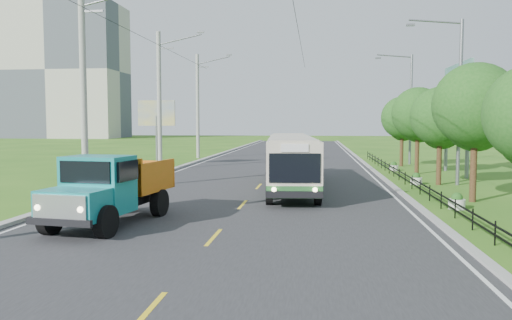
% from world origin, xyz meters
% --- Properties ---
extents(ground, '(240.00, 240.00, 0.00)m').
position_xyz_m(ground, '(0.00, 0.00, 0.00)').
color(ground, '#2E6217').
rests_on(ground, ground).
extents(road, '(14.00, 120.00, 0.02)m').
position_xyz_m(road, '(0.00, 20.00, 0.01)').
color(road, '#28282B').
rests_on(road, ground).
extents(curb_left, '(0.40, 120.00, 0.15)m').
position_xyz_m(curb_left, '(-7.20, 20.00, 0.07)').
color(curb_left, '#9E9E99').
rests_on(curb_left, ground).
extents(curb_right, '(0.30, 120.00, 0.10)m').
position_xyz_m(curb_right, '(7.15, 20.00, 0.05)').
color(curb_right, '#9E9E99').
rests_on(curb_right, ground).
extents(edge_line_left, '(0.12, 120.00, 0.00)m').
position_xyz_m(edge_line_left, '(-6.65, 20.00, 0.02)').
color(edge_line_left, silver).
rests_on(edge_line_left, road).
extents(edge_line_right, '(0.12, 120.00, 0.00)m').
position_xyz_m(edge_line_right, '(6.65, 20.00, 0.02)').
color(edge_line_right, silver).
rests_on(edge_line_right, road).
extents(centre_dash, '(0.12, 2.20, 0.00)m').
position_xyz_m(centre_dash, '(0.00, 0.00, 0.02)').
color(centre_dash, yellow).
rests_on(centre_dash, road).
extents(railing_right, '(0.04, 40.00, 0.60)m').
position_xyz_m(railing_right, '(8.00, 14.00, 0.30)').
color(railing_right, black).
rests_on(railing_right, ground).
extents(pole_near, '(3.51, 0.32, 10.00)m').
position_xyz_m(pole_near, '(-8.26, 9.00, 5.09)').
color(pole_near, gray).
rests_on(pole_near, ground).
extents(pole_mid, '(3.51, 0.32, 10.00)m').
position_xyz_m(pole_mid, '(-8.26, 21.00, 5.09)').
color(pole_mid, gray).
rests_on(pole_mid, ground).
extents(pole_far, '(3.51, 0.32, 10.00)m').
position_xyz_m(pole_far, '(-8.26, 33.00, 5.09)').
color(pole_far, gray).
rests_on(pole_far, ground).
extents(tree_third, '(3.60, 3.62, 6.00)m').
position_xyz_m(tree_third, '(9.86, 8.14, 3.99)').
color(tree_third, '#382314').
rests_on(tree_third, ground).
extents(tree_fourth, '(3.24, 3.31, 5.40)m').
position_xyz_m(tree_fourth, '(9.86, 14.14, 3.59)').
color(tree_fourth, '#382314').
rests_on(tree_fourth, ground).
extents(tree_fifth, '(3.48, 3.52, 5.80)m').
position_xyz_m(tree_fifth, '(9.86, 20.14, 3.85)').
color(tree_fifth, '#382314').
rests_on(tree_fifth, ground).
extents(tree_back, '(3.30, 3.36, 5.50)m').
position_xyz_m(tree_back, '(9.86, 26.14, 3.65)').
color(tree_back, '#382314').
rests_on(tree_back, ground).
extents(streetlight_mid, '(3.02, 0.20, 9.07)m').
position_xyz_m(streetlight_mid, '(10.64, 14.00, 4.90)').
color(streetlight_mid, slate).
rests_on(streetlight_mid, ground).
extents(streetlight_far, '(3.02, 0.20, 9.07)m').
position_xyz_m(streetlight_far, '(10.64, 28.00, 4.90)').
color(streetlight_far, slate).
rests_on(streetlight_far, ground).
extents(planter_near, '(0.64, 0.64, 0.67)m').
position_xyz_m(planter_near, '(8.60, 6.00, 0.29)').
color(planter_near, silver).
rests_on(planter_near, ground).
extents(planter_mid, '(0.64, 0.64, 0.67)m').
position_xyz_m(planter_mid, '(8.60, 14.00, 0.29)').
color(planter_mid, silver).
rests_on(planter_mid, ground).
extents(planter_far, '(0.64, 0.64, 0.67)m').
position_xyz_m(planter_far, '(8.60, 22.00, 0.29)').
color(planter_far, silver).
rests_on(planter_far, ground).
extents(billboard_left, '(3.00, 0.20, 5.20)m').
position_xyz_m(billboard_left, '(-9.50, 24.00, 3.87)').
color(billboard_left, slate).
rests_on(billboard_left, ground).
extents(billboard_right, '(0.24, 6.00, 7.30)m').
position_xyz_m(billboard_right, '(12.30, 20.00, 5.34)').
color(billboard_right, slate).
rests_on(billboard_right, ground).
extents(apartment_near, '(28.00, 14.00, 30.00)m').
position_xyz_m(apartment_near, '(-55.00, 95.00, 15.00)').
color(apartment_near, '#B7B2A3').
rests_on(apartment_near, ground).
extents(apartment_far, '(24.00, 14.00, 26.00)m').
position_xyz_m(apartment_far, '(-80.00, 120.00, 13.00)').
color(apartment_far, '#B7B2A3').
rests_on(apartment_far, ground).
extents(bus, '(3.21, 13.96, 2.67)m').
position_xyz_m(bus, '(1.71, 11.86, 1.61)').
color(bus, '#27622B').
rests_on(bus, ground).
extents(dump_truck, '(2.86, 5.86, 2.37)m').
position_xyz_m(dump_truck, '(-3.84, 1.60, 1.34)').
color(dump_truck, teal).
rests_on(dump_truck, ground).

